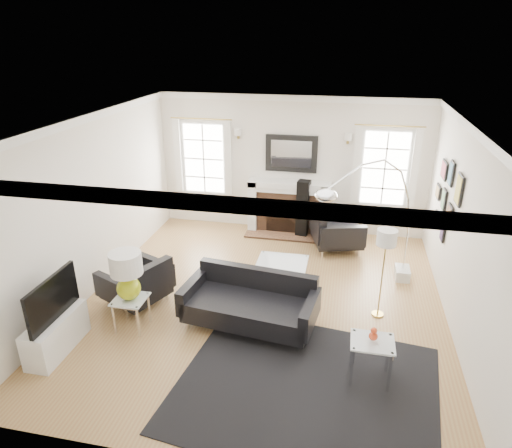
% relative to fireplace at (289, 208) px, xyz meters
% --- Properties ---
extents(floor, '(6.00, 6.00, 0.00)m').
position_rel_fireplace_xyz_m(floor, '(0.00, -2.79, -0.54)').
color(floor, '#9C6B41').
rests_on(floor, ground).
extents(back_wall, '(5.50, 0.04, 2.80)m').
position_rel_fireplace_xyz_m(back_wall, '(0.00, 0.21, 0.86)').
color(back_wall, silver).
rests_on(back_wall, floor).
extents(front_wall, '(5.50, 0.04, 2.80)m').
position_rel_fireplace_xyz_m(front_wall, '(0.00, -5.79, 0.86)').
color(front_wall, silver).
rests_on(front_wall, floor).
extents(left_wall, '(0.04, 6.00, 2.80)m').
position_rel_fireplace_xyz_m(left_wall, '(-2.75, -2.79, 0.86)').
color(left_wall, silver).
rests_on(left_wall, floor).
extents(right_wall, '(0.04, 6.00, 2.80)m').
position_rel_fireplace_xyz_m(right_wall, '(2.75, -2.79, 0.86)').
color(right_wall, silver).
rests_on(right_wall, floor).
extents(ceiling, '(5.50, 6.00, 0.02)m').
position_rel_fireplace_xyz_m(ceiling, '(0.00, -2.79, 2.26)').
color(ceiling, white).
rests_on(ceiling, back_wall).
extents(crown_molding, '(5.50, 6.00, 0.12)m').
position_rel_fireplace_xyz_m(crown_molding, '(0.00, -2.79, 2.20)').
color(crown_molding, white).
rests_on(crown_molding, back_wall).
extents(fireplace, '(1.70, 0.69, 1.11)m').
position_rel_fireplace_xyz_m(fireplace, '(0.00, 0.00, 0.00)').
color(fireplace, white).
rests_on(fireplace, floor).
extents(mantel_mirror, '(1.05, 0.07, 0.75)m').
position_rel_fireplace_xyz_m(mantel_mirror, '(0.00, 0.16, 1.11)').
color(mantel_mirror, black).
rests_on(mantel_mirror, back_wall).
extents(window_left, '(1.24, 0.15, 1.62)m').
position_rel_fireplace_xyz_m(window_left, '(-1.85, 0.16, 0.92)').
color(window_left, white).
rests_on(window_left, back_wall).
extents(window_right, '(1.24, 0.15, 1.62)m').
position_rel_fireplace_xyz_m(window_right, '(1.85, 0.16, 0.92)').
color(window_right, white).
rests_on(window_right, back_wall).
extents(gallery_wall, '(0.04, 1.73, 1.29)m').
position_rel_fireplace_xyz_m(gallery_wall, '(2.72, -1.50, 0.99)').
color(gallery_wall, black).
rests_on(gallery_wall, right_wall).
extents(tv_unit, '(0.35, 1.00, 1.09)m').
position_rel_fireplace_xyz_m(tv_unit, '(-2.44, -4.49, -0.21)').
color(tv_unit, white).
rests_on(tv_unit, floor).
extents(area_rug, '(3.30, 2.87, 0.01)m').
position_rel_fireplace_xyz_m(area_rug, '(0.86, -4.53, -0.54)').
color(area_rug, black).
rests_on(area_rug, floor).
extents(sofa, '(1.99, 1.10, 0.62)m').
position_rel_fireplace_xyz_m(sofa, '(-0.07, -3.38, -0.21)').
color(sofa, black).
rests_on(sofa, floor).
extents(armchair_left, '(1.11, 1.17, 0.62)m').
position_rel_fireplace_xyz_m(armchair_left, '(-1.87, -3.22, -0.19)').
color(armchair_left, black).
rests_on(armchair_left, floor).
extents(armchair_right, '(1.12, 1.19, 0.67)m').
position_rel_fireplace_xyz_m(armchair_right, '(0.97, -0.62, -0.17)').
color(armchair_right, black).
rests_on(armchair_right, floor).
extents(coffee_table, '(0.84, 0.84, 0.37)m').
position_rel_fireplace_xyz_m(coffee_table, '(0.19, -2.18, -0.20)').
color(coffee_table, silver).
rests_on(coffee_table, floor).
extents(side_table_left, '(0.44, 0.44, 0.49)m').
position_rel_fireplace_xyz_m(side_table_left, '(-1.69, -3.84, -0.16)').
color(side_table_left, silver).
rests_on(side_table_left, floor).
extents(nesting_table, '(0.51, 0.43, 0.56)m').
position_rel_fireplace_xyz_m(nesting_table, '(1.59, -4.23, -0.10)').
color(nesting_table, silver).
rests_on(nesting_table, floor).
extents(gourd_lamp, '(0.44, 0.44, 0.71)m').
position_rel_fireplace_xyz_m(gourd_lamp, '(-1.69, -3.84, 0.35)').
color(gourd_lamp, '#B3C418').
rests_on(gourd_lamp, side_table_left).
extents(orange_vase, '(0.11, 0.11, 0.17)m').
position_rel_fireplace_xyz_m(orange_vase, '(1.59, -4.23, 0.11)').
color(orange_vase, '#DE421C').
rests_on(orange_vase, nesting_table).
extents(arc_floor_lamp, '(1.61, 1.49, 2.28)m').
position_rel_fireplace_xyz_m(arc_floor_lamp, '(1.54, -2.13, 0.69)').
color(arc_floor_lamp, silver).
rests_on(arc_floor_lamp, floor).
extents(stick_floor_lamp, '(0.28, 0.28, 1.39)m').
position_rel_fireplace_xyz_m(stick_floor_lamp, '(1.75, -2.80, 0.67)').
color(stick_floor_lamp, '#AE8E3C').
rests_on(stick_floor_lamp, floor).
extents(speaker_tower, '(0.27, 0.27, 1.19)m').
position_rel_fireplace_xyz_m(speaker_tower, '(0.31, -0.14, 0.05)').
color(speaker_tower, black).
rests_on(speaker_tower, floor).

